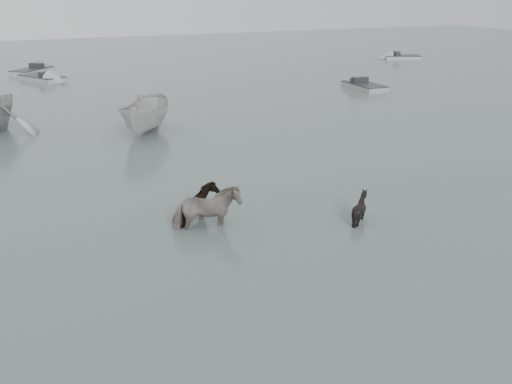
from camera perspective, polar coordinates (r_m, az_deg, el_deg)
ground at (r=16.46m, az=5.67°, el=-4.55°), size 140.00×140.00×0.00m
pony_pinto at (r=16.73m, az=-5.02°, el=-0.98°), size 2.11×1.18×1.69m
pony_dark at (r=17.39m, az=-5.65°, el=-0.75°), size 1.63×1.72×1.36m
pony_black at (r=17.62m, az=10.38°, el=-1.12°), size 1.02×0.91×1.12m
boat_small at (r=28.26m, az=-10.95°, el=7.62°), size 4.00×5.07×1.86m
skiff_port at (r=40.93m, az=10.81°, el=10.59°), size 1.76×5.08×0.75m
skiff_mid at (r=46.78m, az=-20.63°, el=10.83°), size 4.00×5.68×0.75m
skiff_star at (r=58.83m, az=14.41°, el=13.10°), size 4.92×3.28×0.75m
skiff_far at (r=51.16m, az=-21.52°, el=11.41°), size 4.69×5.15×0.75m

